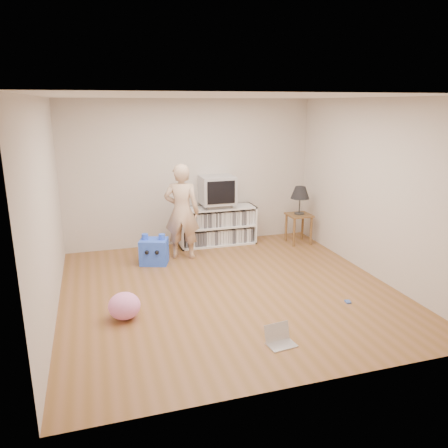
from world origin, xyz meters
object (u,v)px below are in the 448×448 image
(crt_tv, at_px, (217,190))
(table_lamp, at_px, (300,193))
(plush_blue, at_px, (154,251))
(dvd_deck, at_px, (217,205))
(side_table, at_px, (299,221))
(media_unit, at_px, (217,225))
(person, at_px, (182,212))
(plush_pink, at_px, (124,306))
(laptop, at_px, (279,339))

(crt_tv, height_order, table_lamp, crt_tv)
(plush_blue, bearing_deg, dvd_deck, 47.14)
(crt_tv, bearing_deg, dvd_deck, 90.00)
(dvd_deck, bearing_deg, side_table, -14.20)
(media_unit, bearing_deg, person, -143.95)
(plush_blue, xyz_separation_m, plush_pink, (-0.61, -1.78, -0.05))
(media_unit, xyz_separation_m, laptop, (-0.32, -3.55, -0.29))
(side_table, relative_size, plush_pink, 1.42)
(table_lamp, bearing_deg, laptop, -119.37)
(plush_pink, bearing_deg, person, 59.92)
(person, distance_m, plush_blue, 0.79)
(side_table, distance_m, plush_blue, 2.75)
(dvd_deck, distance_m, table_lamp, 1.52)
(side_table, relative_size, laptop, 1.68)
(table_lamp, distance_m, laptop, 3.73)
(plush_pink, bearing_deg, dvd_deck, 52.75)
(media_unit, height_order, table_lamp, table_lamp)
(person, distance_m, plush_pink, 2.32)
(side_table, bearing_deg, dvd_deck, 165.80)
(person, bearing_deg, laptop, 118.88)
(side_table, bearing_deg, laptop, -119.37)
(table_lamp, xyz_separation_m, plush_blue, (-2.72, -0.32, -0.73))
(crt_tv, xyz_separation_m, table_lamp, (1.46, -0.37, -0.08))
(person, height_order, laptop, person)
(side_table, height_order, plush_pink, side_table)
(plush_blue, height_order, plush_pink, plush_blue)
(media_unit, xyz_separation_m, person, (-0.76, -0.55, 0.45))
(dvd_deck, bearing_deg, media_unit, 90.00)
(laptop, bearing_deg, table_lamp, 53.37)
(media_unit, relative_size, plush_pink, 3.63)
(side_table, bearing_deg, person, -175.75)
(person, bearing_deg, crt_tv, -124.38)
(person, bearing_deg, plush_blue, 37.35)
(dvd_deck, relative_size, crt_tv, 0.75)
(person, bearing_deg, media_unit, -123.42)
(crt_tv, distance_m, table_lamp, 1.51)
(dvd_deck, xyz_separation_m, laptop, (-0.32, -3.53, -0.68))
(plush_pink, bearing_deg, crt_tv, 52.71)
(dvd_deck, relative_size, plush_blue, 0.87)
(media_unit, distance_m, crt_tv, 0.67)
(plush_blue, bearing_deg, person, 35.37)
(dvd_deck, bearing_deg, plush_pink, -127.25)
(side_table, relative_size, person, 0.35)
(laptop, bearing_deg, side_table, 53.37)
(side_table, bearing_deg, plush_blue, -173.35)
(table_lamp, distance_m, person, 2.23)
(table_lamp, height_order, person, person)
(media_unit, relative_size, crt_tv, 2.33)
(person, relative_size, plush_pink, 4.12)
(media_unit, distance_m, plush_pink, 3.11)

